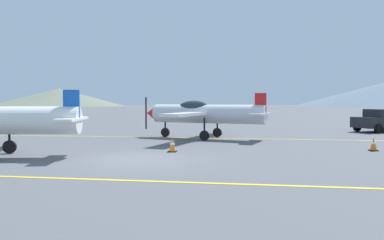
# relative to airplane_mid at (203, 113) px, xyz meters

# --- Properties ---
(ground_plane) EXTENTS (400.00, 400.00, 0.00)m
(ground_plane) POSITION_rel_airplane_mid_xyz_m (-1.38, -8.34, -1.49)
(ground_plane) COLOR #54565B
(apron_line_near) EXTENTS (80.00, 0.16, 0.01)m
(apron_line_near) POSITION_rel_airplane_mid_xyz_m (-1.38, -12.02, -1.48)
(apron_line_near) COLOR yellow
(apron_line_near) RESTS_ON ground_plane
(apron_line_far) EXTENTS (80.00, 0.16, 0.01)m
(apron_line_far) POSITION_rel_airplane_mid_xyz_m (-1.38, 0.11, -1.48)
(apron_line_far) COLOR yellow
(apron_line_far) RESTS_ON ground_plane
(airplane_mid) EXTENTS (7.73, 8.77, 2.64)m
(airplane_mid) POSITION_rel_airplane_mid_xyz_m (0.00, 0.00, 0.00)
(airplane_mid) COLOR silver
(airplane_mid) RESTS_ON ground_plane
(car_sedan) EXTENTS (4.59, 3.83, 1.62)m
(car_sedan) POSITION_rel_airplane_mid_xyz_m (12.12, 6.78, -0.64)
(car_sedan) COLOR black
(car_sedan) RESTS_ON ground_plane
(traffic_cone_front) EXTENTS (0.36, 0.36, 0.59)m
(traffic_cone_front) POSITION_rel_airplane_mid_xyz_m (-0.62, -6.01, -1.20)
(traffic_cone_front) COLOR black
(traffic_cone_front) RESTS_ON ground_plane
(traffic_cone_side) EXTENTS (0.36, 0.36, 0.59)m
(traffic_cone_side) POSITION_rel_airplane_mid_xyz_m (8.11, -4.36, -1.20)
(traffic_cone_side) COLOR black
(traffic_cone_side) RESTS_ON ground_plane
(hill_left) EXTENTS (54.05, 54.05, 7.34)m
(hill_left) POSITION_rel_airplane_mid_xyz_m (-75.73, 125.34, 2.18)
(hill_left) COLOR slate
(hill_left) RESTS_ON ground_plane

